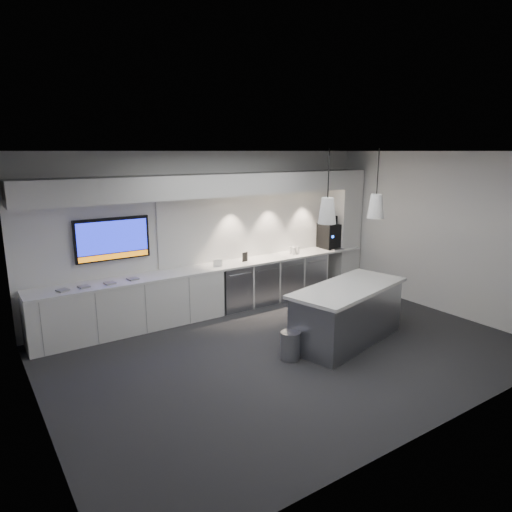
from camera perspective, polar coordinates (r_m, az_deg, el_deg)
floor at (r=7.21m, az=4.31°, el=-11.65°), size 7.00×7.00×0.00m
ceiling at (r=6.55m, az=4.76°, el=12.95°), size 7.00×7.00×0.00m
wall_back at (r=8.78m, az=-5.61°, el=3.09°), size 7.00×0.00×7.00m
wall_front at (r=5.07m, az=22.31°, el=-5.20°), size 7.00×0.00×7.00m
wall_left at (r=5.38m, az=-26.35°, el=-4.58°), size 0.00×7.00×7.00m
wall_right at (r=9.27m, az=21.82°, el=2.74°), size 0.00×7.00×7.00m
back_counter at (r=8.63m, az=-4.50°, el=-1.27°), size 6.80×0.65×0.04m
left_base_cabinets at (r=8.09m, az=-15.37°, el=-6.02°), size 3.30×0.63×0.86m
fridge_unit_a at (r=8.87m, az=-3.04°, el=-3.90°), size 0.60×0.61×0.85m
fridge_unit_b at (r=9.20m, az=0.34°, el=-3.27°), size 0.60×0.61×0.85m
fridge_unit_c at (r=9.55m, az=3.48°, el=-2.68°), size 0.60×0.61×0.85m
fridge_unit_d at (r=9.93m, az=6.38°, el=-2.12°), size 0.60×0.61×0.85m
backsplash at (r=9.37m, az=0.93°, el=4.09°), size 4.60×0.03×1.30m
soffit at (r=8.41m, az=-4.77°, el=8.85°), size 6.90×0.60×0.40m
column at (r=10.47m, az=10.87°, el=3.41°), size 0.55×0.55×2.60m
wall_tv at (r=8.02m, az=-17.49°, el=2.04°), size 1.25×0.07×0.72m
island at (r=7.50m, az=11.38°, el=-7.04°), size 2.32×1.42×0.92m
bin at (r=6.85m, az=4.30°, el=-11.09°), size 0.39×0.39×0.42m
coffee_machine at (r=10.21m, az=9.21°, el=2.64°), size 0.42×0.58×0.72m
sign_black at (r=8.87m, az=-1.39°, el=-0.11°), size 0.14×0.06×0.18m
sign_white at (r=8.49m, az=-4.81°, el=-0.88°), size 0.18×0.05×0.14m
cup_cluster at (r=9.56m, az=4.82°, el=0.72°), size 0.18×0.18×0.15m
tray_a at (r=7.63m, az=-23.02°, el=-3.96°), size 0.20×0.20×0.02m
tray_b at (r=7.70m, az=-20.72°, el=-3.60°), size 0.18×0.18×0.02m
tray_c at (r=7.77m, az=-17.81°, el=-3.24°), size 0.17×0.17×0.02m
tray_d at (r=7.91m, az=-15.14°, el=-2.78°), size 0.18×0.18×0.02m
pendant_left at (r=6.76m, az=8.90°, el=5.64°), size 0.27×0.27×1.08m
pendant_right at (r=7.49m, az=14.77°, el=6.07°), size 0.27×0.27×1.08m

